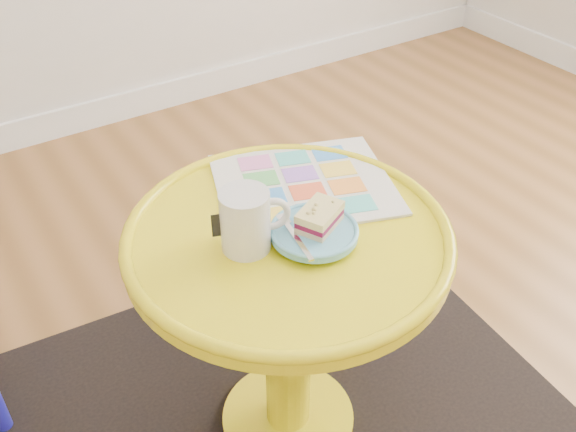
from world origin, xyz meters
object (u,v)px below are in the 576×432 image
newspaper (304,184)px  plate (314,232)px  side_table (288,296)px  mug (247,219)px

newspaper → plate: size_ratio=2.20×
side_table → newspaper: bearing=45.4°
newspaper → plate: bearing=-98.5°
newspaper → mug: (-0.20, -0.11, 0.06)m
side_table → plate: plate is taller
side_table → mug: mug is taller
side_table → plate: (0.03, -0.04, 0.18)m
side_table → mug: 0.25m
side_table → newspaper: size_ratio=1.73×
mug → plate: mug is taller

